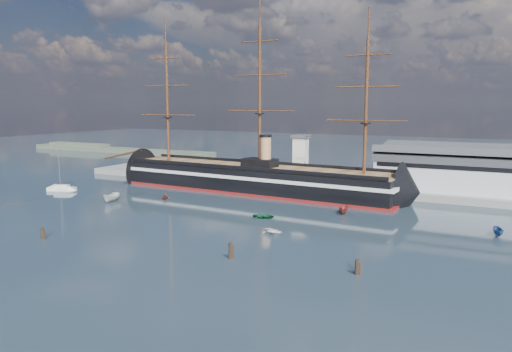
% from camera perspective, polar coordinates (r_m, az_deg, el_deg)
% --- Properties ---
extents(ground, '(600.00, 600.00, 0.00)m').
position_cam_1_polar(ground, '(132.27, -1.56, -3.39)').
color(ground, '#1B2B36').
rests_on(ground, ground).
extents(quay, '(180.00, 18.00, 2.00)m').
position_cam_1_polar(quay, '(160.65, 7.80, -1.37)').
color(quay, slate).
rests_on(quay, ground).
extents(warehouse, '(63.00, 21.00, 11.60)m').
position_cam_1_polar(warehouse, '(154.65, 25.38, 0.51)').
color(warehouse, '#B7BABC').
rests_on(warehouse, ground).
extents(quay_tower, '(5.00, 5.00, 15.00)m').
position_cam_1_polar(quay_tower, '(158.98, 5.13, 2.12)').
color(quay_tower, silver).
rests_on(quay_tower, ground).
extents(shoreline, '(120.00, 10.00, 4.00)m').
position_cam_1_polar(shoreline, '(291.19, -16.75, 2.97)').
color(shoreline, '#3F4C38').
rests_on(shoreline, ground).
extents(warship, '(113.32, 21.38, 53.94)m').
position_cam_1_polar(warship, '(152.98, -0.82, -0.25)').
color(warship, black).
rests_on(warship, ground).
extents(sailboat, '(8.93, 5.44, 13.76)m').
position_cam_1_polar(sailboat, '(165.17, -21.32, -1.30)').
color(sailboat, silver).
rests_on(sailboat, ground).
extents(motorboat_a, '(7.62, 3.31, 2.97)m').
position_cam_1_polar(motorboat_a, '(142.55, -16.14, -2.86)').
color(motorboat_a, silver).
rests_on(motorboat_a, ground).
extents(motorboat_b, '(1.79, 3.38, 1.50)m').
position_cam_1_polar(motorboat_b, '(117.89, 0.91, -4.84)').
color(motorboat_b, '#185431').
rests_on(motorboat_b, ground).
extents(motorboat_c, '(6.35, 3.18, 2.43)m').
position_cam_1_polar(motorboat_c, '(124.24, 9.99, -4.29)').
color(motorboat_c, maroon).
rests_on(motorboat_c, ground).
extents(motorboat_d, '(5.69, 4.54, 1.92)m').
position_cam_1_polar(motorboat_d, '(143.46, -10.35, -2.60)').
color(motorboat_d, maroon).
rests_on(motorboat_d, ground).
extents(motorboat_e, '(2.58, 3.49, 1.52)m').
position_cam_1_polar(motorboat_e, '(103.96, 2.10, -6.65)').
color(motorboat_e, silver).
rests_on(motorboat_e, ground).
extents(motorboat_f, '(5.73, 3.07, 2.17)m').
position_cam_1_polar(motorboat_f, '(113.49, 25.92, -6.22)').
color(motorboat_f, navy).
rests_on(motorboat_f, ground).
extents(piling_near_left, '(0.64, 0.64, 3.11)m').
position_cam_1_polar(piling_near_left, '(108.66, -23.19, -6.67)').
color(piling_near_left, black).
rests_on(piling_near_left, ground).
extents(piling_near_right, '(0.64, 0.64, 3.60)m').
position_cam_1_polar(piling_near_right, '(88.18, -2.94, -9.42)').
color(piling_near_right, black).
rests_on(piling_near_right, ground).
extents(piling_far_right, '(0.64, 0.64, 3.16)m').
position_cam_1_polar(piling_far_right, '(81.88, 11.43, -11.00)').
color(piling_far_right, black).
rests_on(piling_far_right, ground).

